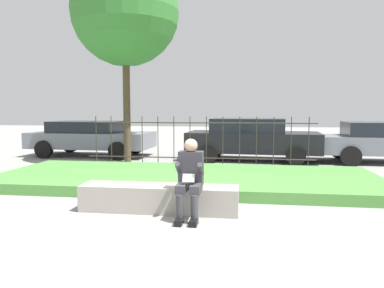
% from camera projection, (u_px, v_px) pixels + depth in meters
% --- Properties ---
extents(ground_plane, '(60.00, 60.00, 0.00)m').
position_uv_depth(ground_plane, '(163.00, 211.00, 6.22)').
color(ground_plane, gray).
extents(stone_bench, '(2.62, 0.55, 0.43)m').
position_uv_depth(stone_bench, '(159.00, 200.00, 6.21)').
color(stone_bench, gray).
rests_on(stone_bench, ground_plane).
extents(person_seated_reader, '(0.42, 0.73, 1.23)m').
position_uv_depth(person_seated_reader, '(190.00, 176.00, 5.78)').
color(person_seated_reader, black).
rests_on(person_seated_reader, ground_plane).
extents(grass_berm, '(8.58, 3.36, 0.22)m').
position_uv_depth(grass_berm, '(186.00, 179.00, 8.55)').
color(grass_berm, '#4C893D').
rests_on(grass_berm, ground_plane).
extents(iron_fence, '(6.58, 0.03, 1.48)m').
position_uv_depth(iron_fence, '(198.00, 141.00, 10.67)').
color(iron_fence, '#332D28').
rests_on(iron_fence, ground_plane).
extents(car_parked_left, '(4.42, 2.15, 1.26)m').
position_uv_depth(car_parked_left, '(91.00, 137.00, 13.51)').
color(car_parked_left, slate).
rests_on(car_parked_left, ground_plane).
extents(car_parked_center, '(4.38, 2.20, 1.39)m').
position_uv_depth(car_parked_center, '(252.00, 138.00, 12.36)').
color(car_parked_center, black).
rests_on(car_parked_center, ground_plane).
extents(tree_behind_fence, '(3.34, 3.34, 6.37)m').
position_uv_depth(tree_behind_fence, '(125.00, 12.00, 11.59)').
color(tree_behind_fence, '#4C3D28').
rests_on(tree_behind_fence, ground_plane).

